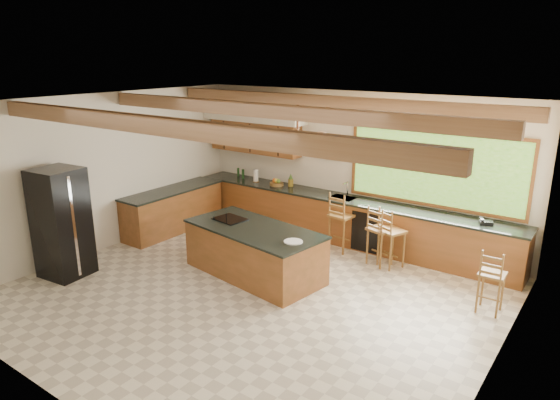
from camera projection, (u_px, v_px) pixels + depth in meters
The scene contains 9 objects.
ground at pixel (253, 294), 7.99m from camera, with size 7.20×7.20×0.00m, color beige.
room_shell at pixel (268, 150), 7.97m from camera, with size 7.27×6.54×3.02m.
counter_run at pixel (298, 217), 10.28m from camera, with size 7.12×3.10×1.22m.
island at pixel (254, 251), 8.58m from camera, with size 2.60×1.49×0.87m.
refrigerator at pixel (61, 223), 8.44m from camera, with size 0.80×0.78×1.88m.
bar_stool_a at pixel (391, 233), 8.79m from camera, with size 0.53×0.53×1.12m.
bar_stool_b at pixel (340, 217), 9.51m from camera, with size 0.47×0.47×1.18m.
bar_stool_c at pixel (379, 231), 8.87m from camera, with size 0.49×0.49×1.12m.
bar_stool_d at pixel (491, 276), 7.23m from camera, with size 0.36×0.36×1.00m.
Camera 1 is at (4.58, -5.62, 3.70)m, focal length 32.00 mm.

